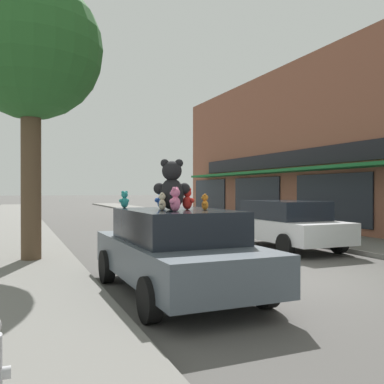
{
  "coord_description": "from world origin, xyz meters",
  "views": [
    {
      "loc": [
        -4.99,
        -7.05,
        1.78
      ],
      "look_at": [
        -0.64,
        3.44,
        1.72
      ],
      "focal_mm": 40.0,
      "sensor_mm": 36.0,
      "label": 1
    }
  ],
  "objects_px": {
    "teddy_bear_blue": "(162,199)",
    "parked_car_far_center": "(284,223)",
    "teddy_bear_orange": "(205,202)",
    "teddy_bear_pink": "(175,200)",
    "teddy_bear_red": "(187,199)",
    "teddy_bear_giant": "(172,185)",
    "street_tree": "(31,51)",
    "teddy_bear_teal": "(124,200)",
    "teddy_bear_cream": "(162,202)",
    "plush_art_car": "(176,249)"
  },
  "relations": [
    {
      "from": "teddy_bear_blue",
      "to": "parked_car_far_center",
      "type": "xyz_separation_m",
      "value": [
        5.05,
        3.57,
        -0.85
      ]
    },
    {
      "from": "teddy_bear_orange",
      "to": "teddy_bear_pink",
      "type": "relative_size",
      "value": 0.71
    },
    {
      "from": "teddy_bear_red",
      "to": "parked_car_far_center",
      "type": "xyz_separation_m",
      "value": [
        4.72,
        3.95,
        -0.85
      ]
    },
    {
      "from": "teddy_bear_orange",
      "to": "teddy_bear_red",
      "type": "height_order",
      "value": "teddy_bear_red"
    },
    {
      "from": "teddy_bear_giant",
      "to": "street_tree",
      "type": "distance_m",
      "value": 5.51
    },
    {
      "from": "teddy_bear_orange",
      "to": "teddy_bear_blue",
      "type": "height_order",
      "value": "teddy_bear_blue"
    },
    {
      "from": "teddy_bear_blue",
      "to": "street_tree",
      "type": "bearing_deg",
      "value": -66.81
    },
    {
      "from": "teddy_bear_teal",
      "to": "teddy_bear_pink",
      "type": "xyz_separation_m",
      "value": [
        0.42,
        -1.6,
        0.03
      ]
    },
    {
      "from": "teddy_bear_teal",
      "to": "teddy_bear_red",
      "type": "relative_size",
      "value": 0.85
    },
    {
      "from": "teddy_bear_giant",
      "to": "teddy_bear_cream",
      "type": "relative_size",
      "value": 2.93
    },
    {
      "from": "teddy_bear_teal",
      "to": "teddy_bear_pink",
      "type": "distance_m",
      "value": 1.65
    },
    {
      "from": "teddy_bear_teal",
      "to": "teddy_bear_cream",
      "type": "bearing_deg",
      "value": 78.05
    },
    {
      "from": "teddy_bear_blue",
      "to": "teddy_bear_orange",
      "type": "bearing_deg",
      "value": 121.25
    },
    {
      "from": "plush_art_car",
      "to": "parked_car_far_center",
      "type": "relative_size",
      "value": 1.02
    },
    {
      "from": "teddy_bear_teal",
      "to": "teddy_bear_pink",
      "type": "height_order",
      "value": "teddy_bear_pink"
    },
    {
      "from": "plush_art_car",
      "to": "teddy_bear_cream",
      "type": "height_order",
      "value": "teddy_bear_cream"
    },
    {
      "from": "plush_art_car",
      "to": "teddy_bear_orange",
      "type": "height_order",
      "value": "teddy_bear_orange"
    },
    {
      "from": "teddy_bear_orange",
      "to": "teddy_bear_red",
      "type": "bearing_deg",
      "value": -123.95
    },
    {
      "from": "plush_art_car",
      "to": "street_tree",
      "type": "height_order",
      "value": "street_tree"
    },
    {
      "from": "teddy_bear_teal",
      "to": "teddy_bear_red",
      "type": "xyz_separation_m",
      "value": [
        0.84,
        -1.07,
        0.03
      ]
    },
    {
      "from": "teddy_bear_red",
      "to": "street_tree",
      "type": "distance_m",
      "value": 5.78
    },
    {
      "from": "teddy_bear_orange",
      "to": "teddy_bear_teal",
      "type": "bearing_deg",
      "value": -119.46
    },
    {
      "from": "teddy_bear_cream",
      "to": "parked_car_far_center",
      "type": "bearing_deg",
      "value": 156.03
    },
    {
      "from": "teddy_bear_cream",
      "to": "street_tree",
      "type": "height_order",
      "value": "street_tree"
    },
    {
      "from": "plush_art_car",
      "to": "teddy_bear_orange",
      "type": "distance_m",
      "value": 0.95
    },
    {
      "from": "teddy_bear_blue",
      "to": "street_tree",
      "type": "distance_m",
      "value": 5.4
    },
    {
      "from": "teddy_bear_red",
      "to": "parked_car_far_center",
      "type": "relative_size",
      "value": 0.09
    },
    {
      "from": "teddy_bear_cream",
      "to": "teddy_bear_blue",
      "type": "bearing_deg",
      "value": -170.33
    },
    {
      "from": "teddy_bear_red",
      "to": "teddy_bear_cream",
      "type": "relative_size",
      "value": 1.28
    },
    {
      "from": "teddy_bear_red",
      "to": "street_tree",
      "type": "height_order",
      "value": "street_tree"
    },
    {
      "from": "teddy_bear_teal",
      "to": "teddy_bear_blue",
      "type": "xyz_separation_m",
      "value": [
        0.51,
        -0.69,
        0.03
      ]
    },
    {
      "from": "teddy_bear_cream",
      "to": "parked_car_far_center",
      "type": "relative_size",
      "value": 0.07
    },
    {
      "from": "teddy_bear_red",
      "to": "teddy_bear_pink",
      "type": "relative_size",
      "value": 0.98
    },
    {
      "from": "teddy_bear_orange",
      "to": "teddy_bear_pink",
      "type": "height_order",
      "value": "teddy_bear_pink"
    },
    {
      "from": "teddy_bear_giant",
      "to": "teddy_bear_pink",
      "type": "bearing_deg",
      "value": 94.43
    },
    {
      "from": "street_tree",
      "to": "teddy_bear_blue",
      "type": "bearing_deg",
      "value": -60.29
    },
    {
      "from": "plush_art_car",
      "to": "teddy_bear_teal",
      "type": "height_order",
      "value": "teddy_bear_teal"
    },
    {
      "from": "plush_art_car",
      "to": "teddy_bear_pink",
      "type": "xyz_separation_m",
      "value": [
        -0.22,
        -0.54,
        0.86
      ]
    },
    {
      "from": "parked_car_far_center",
      "to": "teddy_bear_giant",
      "type": "bearing_deg",
      "value": -141.89
    },
    {
      "from": "teddy_bear_orange",
      "to": "street_tree",
      "type": "xyz_separation_m",
      "value": [
        -2.58,
        4.28,
        3.5
      ]
    },
    {
      "from": "teddy_bear_red",
      "to": "teddy_bear_blue",
      "type": "distance_m",
      "value": 0.5
    },
    {
      "from": "plush_art_car",
      "to": "teddy_bear_giant",
      "type": "bearing_deg",
      "value": 167.4
    },
    {
      "from": "teddy_bear_pink",
      "to": "street_tree",
      "type": "distance_m",
      "value": 6.01
    },
    {
      "from": "teddy_bear_giant",
      "to": "teddy_bear_teal",
      "type": "bearing_deg",
      "value": -42.27
    },
    {
      "from": "plush_art_car",
      "to": "teddy_bear_blue",
      "type": "distance_m",
      "value": 0.94
    },
    {
      "from": "street_tree",
      "to": "plush_art_car",
      "type": "bearing_deg",
      "value": -61.1
    },
    {
      "from": "street_tree",
      "to": "teddy_bear_cream",
      "type": "bearing_deg",
      "value": -65.05
    },
    {
      "from": "parked_car_far_center",
      "to": "teddy_bear_blue",
      "type": "bearing_deg",
      "value": -144.76
    },
    {
      "from": "teddy_bear_red",
      "to": "teddy_bear_giant",
      "type": "bearing_deg",
      "value": 57.96
    },
    {
      "from": "plush_art_car",
      "to": "teddy_bear_blue",
      "type": "xyz_separation_m",
      "value": [
        -0.13,
        0.36,
        0.86
      ]
    }
  ]
}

